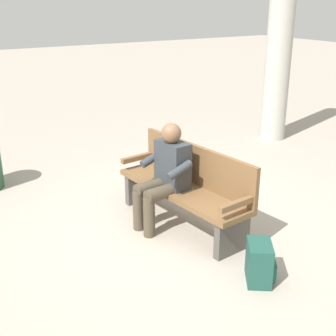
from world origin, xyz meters
TOP-DOWN VIEW (x-y plane):
  - ground_plane at (0.00, 0.00)m, footprint 40.00×40.00m
  - bench_near at (0.01, -0.07)m, footprint 1.84×0.66m
  - person_seated at (0.08, 0.17)m, footprint 0.60×0.60m
  - backpack at (-1.30, 0.01)m, footprint 0.39×0.37m
  - support_pillar at (1.94, -3.30)m, footprint 0.44×0.44m

SIDE VIEW (x-z plane):
  - ground_plane at x=0.00m, z-range 0.00..0.00m
  - backpack at x=-1.30m, z-range 0.00..0.38m
  - bench_near at x=0.01m, z-range 0.01..0.91m
  - person_seated at x=0.08m, z-range 0.04..1.22m
  - support_pillar at x=1.94m, z-range 0.00..3.48m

